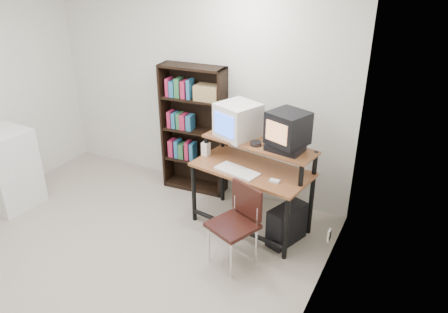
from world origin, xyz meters
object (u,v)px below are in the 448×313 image
at_px(computer_desk, 253,171).
at_px(crt_monitor, 238,121).
at_px(pc_tower, 287,224).
at_px(mini_fridge, 7,169).
at_px(school_chair, 238,217).
at_px(crt_tv, 288,128).
at_px(bookshelf, 195,127).

relative_size(computer_desk, crt_monitor, 2.58).
relative_size(pc_tower, mini_fridge, 0.47).
height_order(pc_tower, school_chair, school_chair).
height_order(crt_monitor, mini_fridge, crt_monitor).
relative_size(crt_monitor, school_chair, 0.64).
bearing_deg(school_chair, pc_tower, 79.16).
bearing_deg(mini_fridge, crt_tv, 21.58).
bearing_deg(crt_monitor, crt_tv, 12.54).
bearing_deg(computer_desk, crt_monitor, 155.84).
bearing_deg(crt_tv, crt_monitor, -168.85).
xyz_separation_m(computer_desk, pc_tower, (0.45, -0.10, -0.48)).
distance_m(crt_tv, school_chair, 1.02).
distance_m(computer_desk, crt_monitor, 0.57).
distance_m(crt_monitor, bookshelf, 0.86).
distance_m(computer_desk, bookshelf, 1.13).
relative_size(school_chair, mini_fridge, 0.86).
height_order(crt_monitor, bookshelf, bookshelf).
distance_m(computer_desk, school_chair, 0.66).
height_order(school_chair, mini_fridge, mini_fridge).
distance_m(crt_monitor, pc_tower, 1.22).
distance_m(school_chair, bookshelf, 1.61).
xyz_separation_m(crt_tv, pc_tower, (0.12, -0.18, -1.01)).
bearing_deg(bookshelf, computer_desk, -30.35).
xyz_separation_m(crt_tv, school_chair, (-0.21, -0.70, -0.72)).
relative_size(crt_tv, school_chair, 0.56).
height_order(bookshelf, mini_fridge, bookshelf).
distance_m(pc_tower, mini_fridge, 3.34).
bearing_deg(pc_tower, crt_tv, 142.76).
xyz_separation_m(crt_monitor, crt_tv, (0.60, -0.10, 0.06)).
relative_size(crt_tv, pc_tower, 1.01).
bearing_deg(computer_desk, mini_fridge, -153.00).
xyz_separation_m(school_chair, mini_fridge, (-2.90, -0.28, -0.03)).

